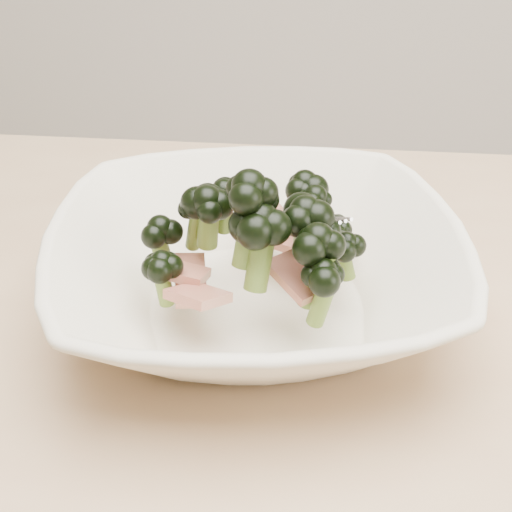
# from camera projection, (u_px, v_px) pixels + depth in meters

# --- Properties ---
(dining_table) EXTENTS (1.20, 0.80, 0.75)m
(dining_table) POSITION_uv_depth(u_px,v_px,m) (394.00, 468.00, 0.55)
(dining_table) COLOR tan
(dining_table) RESTS_ON ground
(broccoli_dish) EXTENTS (0.36, 0.36, 0.14)m
(broccoli_dish) POSITION_uv_depth(u_px,v_px,m) (257.00, 265.00, 0.54)
(broccoli_dish) COLOR silver
(broccoli_dish) RESTS_ON dining_table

